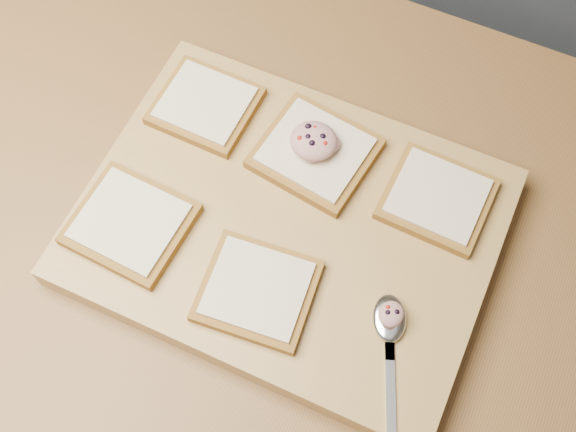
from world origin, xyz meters
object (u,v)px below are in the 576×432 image
cutting_board (288,227)px  tuna_salad_dollop (314,141)px  bread_far_center (315,153)px  spoon (390,330)px

cutting_board → tuna_salad_dollop: tuna_salad_dollop is taller
bread_far_center → spoon: (0.16, -0.17, -0.00)m
tuna_salad_dollop → spoon: (0.16, -0.17, -0.03)m
spoon → tuna_salad_dollop: bearing=134.1°
cutting_board → spoon: (0.16, -0.08, 0.02)m
cutting_board → bread_far_center: size_ratio=3.27×
tuna_salad_dollop → bread_far_center: bearing=-21.3°
cutting_board → bread_far_center: bread_far_center is taller
bread_far_center → tuna_salad_dollop: bearing=158.7°
cutting_board → bread_far_center: 0.10m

